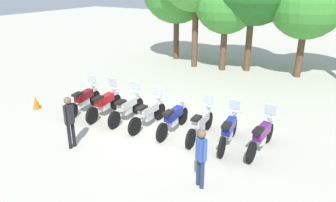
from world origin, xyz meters
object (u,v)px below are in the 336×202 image
object	(u,v)px
motorcycle_0	(84,99)
person_0	(201,155)
tree_2	(226,2)
motorcycle_3	(148,113)
motorcycle_7	(261,136)
person_1	(69,118)
tree_4	(308,1)
motorcycle_1	(105,103)
traffic_cone	(36,102)
motorcycle_5	(201,123)
motorcycle_6	(229,130)
motorcycle_4	(173,118)
motorcycle_2	(127,107)

from	to	relation	value
motorcycle_0	person_0	bearing A→B (deg)	-118.52
person_0	tree_2	bearing A→B (deg)	-128.52
motorcycle_3	motorcycle_7	xyz separation A→B (m)	(3.99, 0.29, 0.00)
motorcycle_3	tree_2	bearing A→B (deg)	5.48
person_1	motorcycle_7	bearing A→B (deg)	28.19
motorcycle_0	motorcycle_7	bearing A→B (deg)	-95.39
person_0	tree_4	world-z (taller)	tree_4
motorcycle_0	motorcycle_3	size ratio (longest dim) A/B	0.99
motorcycle_1	traffic_cone	size ratio (longest dim) A/B	3.98
motorcycle_3	motorcycle_5	xyz separation A→B (m)	(1.99, 0.16, 0.00)
motorcycle_7	person_1	world-z (taller)	person_1
motorcycle_7	person_0	size ratio (longest dim) A/B	1.36
motorcycle_6	tree_4	size ratio (longest dim) A/B	0.37
motorcycle_5	person_1	bearing A→B (deg)	126.76
person_1	person_0	bearing A→B (deg)	2.16
motorcycle_6	tree_4	distance (m)	9.92
motorcycle_5	motorcycle_6	distance (m)	0.99
motorcycle_7	person_1	size ratio (longest dim) A/B	1.29
motorcycle_4	person_0	xyz separation A→B (m)	(2.18, -2.41, 0.43)
tree_2	motorcycle_1	bearing A→B (deg)	-98.68
tree_4	motorcycle_5	bearing A→B (deg)	-98.65
motorcycle_2	tree_4	xyz separation A→B (m)	(4.40, 9.38, 3.44)
motorcycle_1	motorcycle_4	xyz separation A→B (m)	(2.99, 0.12, -0.01)
motorcycle_4	motorcycle_7	xyz separation A→B (m)	(2.99, 0.22, 0.01)
motorcycle_4	motorcycle_7	world-z (taller)	motorcycle_7
motorcycle_2	tree_2	bearing A→B (deg)	-5.16
tree_4	traffic_cone	bearing A→B (deg)	-128.61
tree_2	tree_4	xyz separation A→B (m)	(4.06, 0.72, 0.12)
motorcycle_7	person_0	xyz separation A→B (m)	(-0.81, -2.63, 0.41)
motorcycle_0	tree_4	size ratio (longest dim) A/B	0.37
motorcycle_3	motorcycle_5	world-z (taller)	same
person_0	motorcycle_3	bearing A→B (deg)	-94.08
motorcycle_1	traffic_cone	xyz separation A→B (m)	(-2.91, -0.91, -0.24)
motorcycle_0	motorcycle_3	distance (m)	3.00
motorcycle_7	tree_2	distance (m)	10.18
motorcycle_4	person_1	size ratio (longest dim) A/B	1.29
motorcycle_3	tree_2	distance (m)	9.34
motorcycle_5	tree_2	bearing A→B (deg)	13.74
person_0	motorcycle_5	bearing A→B (deg)	-122.26
motorcycle_4	motorcycle_6	bearing A→B (deg)	-90.01
tree_4	traffic_cone	size ratio (longest dim) A/B	10.74
motorcycle_2	person_0	world-z (taller)	person_0
person_1	motorcycle_3	bearing A→B (deg)	64.37
motorcycle_3	tree_2	world-z (taller)	tree_2
motorcycle_1	motorcycle_6	xyz separation A→B (m)	(4.98, 0.20, 0.00)
motorcycle_0	motorcycle_2	world-z (taller)	same
motorcycle_6	motorcycle_3	bearing A→B (deg)	85.48
tree_4	traffic_cone	distance (m)	13.81
motorcycle_5	motorcycle_2	bearing A→B (deg)	88.50
motorcycle_3	person_0	size ratio (longest dim) A/B	1.36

